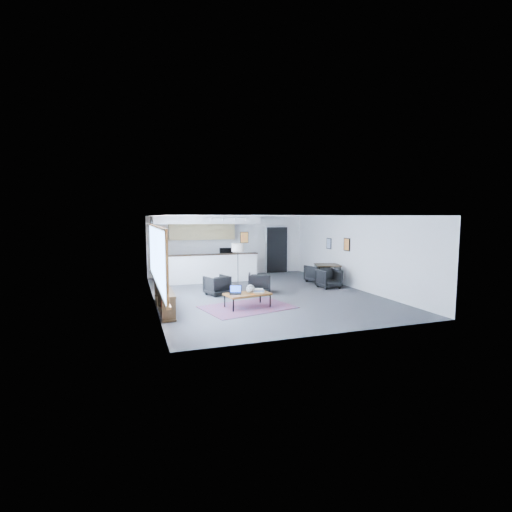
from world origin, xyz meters
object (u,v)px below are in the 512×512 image
object	(u,v)px
laptop	(236,291)
ceramic_pot	(250,289)
book_stack	(259,291)
microwave	(226,251)
armchair_right	(259,282)
armchair_left	(217,284)
coffee_table	(247,294)
dining_table	(327,266)
floor_lamp	(238,249)
dining_chair_far	(317,274)
dining_chair_near	(329,279)

from	to	relation	value
laptop	ceramic_pot	distance (m)	0.43
book_stack	microwave	world-z (taller)	microwave
ceramic_pot	armchair_right	bearing A→B (deg)	63.31
ceramic_pot	armchair_left	world-z (taller)	armchair_left
laptop	armchair_left	world-z (taller)	armchair_left
ceramic_pot	microwave	world-z (taller)	microwave
coffee_table	ceramic_pot	world-z (taller)	ceramic_pot
laptop	armchair_right	world-z (taller)	armchair_right
laptop	dining_table	size ratio (longest dim) A/B	0.35
ceramic_pot	dining_table	bearing A→B (deg)	33.18
armchair_right	floor_lamp	size ratio (longest dim) A/B	0.47
dining_chair_far	microwave	xyz separation A→B (m)	(-2.99, 2.71, 0.78)
floor_lamp	dining_chair_far	bearing A→B (deg)	-1.86
coffee_table	dining_chair_far	size ratio (longest dim) A/B	2.08
floor_lamp	dining_table	distance (m)	3.52
ceramic_pot	microwave	xyz separation A→B (m)	(0.76, 5.76, 0.58)
dining_table	dining_chair_near	xyz separation A→B (m)	(-0.36, -0.75, -0.37)
armchair_right	dining_table	bearing A→B (deg)	-146.06
floor_lamp	dining_chair_far	xyz separation A→B (m)	(3.21, -0.10, -1.07)
book_stack	dining_chair_near	distance (m)	3.78
laptop	book_stack	xyz separation A→B (m)	(0.68, -0.02, -0.02)
dining_chair_near	dining_table	bearing A→B (deg)	62.15
laptop	dining_chair_far	distance (m)	5.13
armchair_left	microwave	world-z (taller)	microwave
armchair_right	dining_chair_far	size ratio (longest dim) A/B	1.15
floor_lamp	dining_table	world-z (taller)	floor_lamp
book_stack	armchair_left	world-z (taller)	armchair_left
microwave	coffee_table	bearing A→B (deg)	-93.28
coffee_table	armchair_right	size ratio (longest dim) A/B	1.80
book_stack	dining_chair_far	world-z (taller)	dining_chair_far
floor_lamp	microwave	size ratio (longest dim) A/B	3.02
armchair_left	floor_lamp	xyz separation A→B (m)	(1.07, 1.20, 1.03)
book_stack	armchair_left	bearing A→B (deg)	112.58
laptop	dining_table	distance (m)	5.04
floor_lamp	laptop	bearing A→B (deg)	-107.34
dining_chair_near	laptop	bearing A→B (deg)	-158.74
armchair_right	microwave	distance (m)	4.03
coffee_table	microwave	world-z (taller)	microwave
armchair_left	dining_chair_near	distance (m)	4.12
microwave	armchair_left	bearing A→B (deg)	-103.51
laptop	dining_table	bearing A→B (deg)	48.49
armchair_left	floor_lamp	bearing A→B (deg)	-150.71
ceramic_pot	dining_chair_far	distance (m)	4.84
dining_chair_near	microwave	size ratio (longest dim) A/B	1.21
armchair_left	dining_chair_far	xyz separation A→B (m)	(4.28, 1.10, -0.03)
coffee_table	laptop	distance (m)	0.35
coffee_table	armchair_left	xyz separation A→B (m)	(-0.44, 1.94, -0.02)
dining_table	book_stack	bearing A→B (deg)	-145.48
dining_table	floor_lamp	bearing A→B (deg)	170.55
coffee_table	microwave	bearing A→B (deg)	71.84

